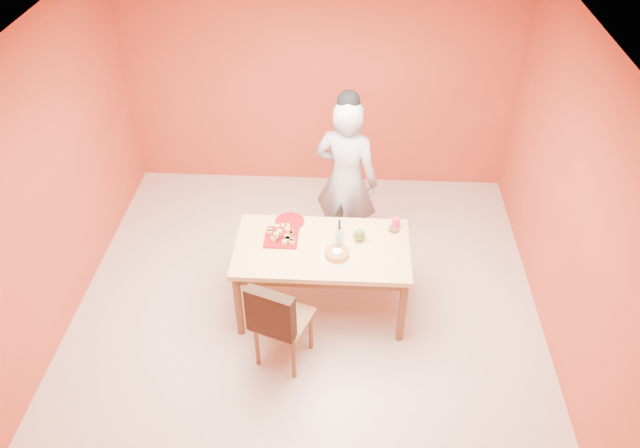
# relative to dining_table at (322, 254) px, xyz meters

# --- Properties ---
(floor) EXTENTS (5.00, 5.00, 0.00)m
(floor) POSITION_rel_dining_table_xyz_m (-0.14, -0.23, -0.67)
(floor) COLOR beige
(floor) RESTS_ON ground
(ceiling) EXTENTS (5.00, 5.00, 0.00)m
(ceiling) POSITION_rel_dining_table_xyz_m (-0.14, -0.23, 2.03)
(ceiling) COLOR silver
(ceiling) RESTS_ON wall_back
(wall_back) EXTENTS (4.50, 0.00, 4.50)m
(wall_back) POSITION_rel_dining_table_xyz_m (-0.14, 2.27, 0.68)
(wall_back) COLOR #CC4E2F
(wall_back) RESTS_ON floor
(wall_left) EXTENTS (0.00, 5.00, 5.00)m
(wall_left) POSITION_rel_dining_table_xyz_m (-2.39, -0.23, 0.68)
(wall_left) COLOR #CC4E2F
(wall_left) RESTS_ON floor
(wall_right) EXTENTS (0.00, 5.00, 5.00)m
(wall_right) POSITION_rel_dining_table_xyz_m (2.11, -0.23, 0.68)
(wall_right) COLOR #CC4E2F
(wall_right) RESTS_ON floor
(dining_table) EXTENTS (1.60, 0.90, 0.76)m
(dining_table) POSITION_rel_dining_table_xyz_m (0.00, 0.00, 0.00)
(dining_table) COLOR #F4BE7F
(dining_table) RESTS_ON floor
(dining_chair) EXTENTS (0.58, 0.64, 0.96)m
(dining_chair) POSITION_rel_dining_table_xyz_m (-0.30, -0.67, -0.17)
(dining_chair) COLOR brown
(dining_chair) RESTS_ON floor
(pastry_pile) EXTENTS (0.28, 0.28, 0.09)m
(pastry_pile) POSITION_rel_dining_table_xyz_m (-0.38, 0.10, 0.16)
(pastry_pile) COLOR tan
(pastry_pile) RESTS_ON pastry_platter
(person) EXTENTS (0.76, 0.62, 1.81)m
(person) POSITION_rel_dining_table_xyz_m (0.20, 0.88, 0.24)
(person) COLOR #98989B
(person) RESTS_ON floor
(pastry_platter) EXTENTS (0.31, 0.31, 0.02)m
(pastry_platter) POSITION_rel_dining_table_xyz_m (-0.38, 0.10, 0.10)
(pastry_platter) COLOR maroon
(pastry_platter) RESTS_ON dining_table
(red_dinner_plate) EXTENTS (0.34, 0.34, 0.02)m
(red_dinner_plate) POSITION_rel_dining_table_xyz_m (-0.33, 0.35, 0.10)
(red_dinner_plate) COLOR maroon
(red_dinner_plate) RESTS_ON dining_table
(white_cake_plate) EXTENTS (0.38, 0.38, 0.01)m
(white_cake_plate) POSITION_rel_dining_table_xyz_m (0.14, -0.14, 0.10)
(white_cake_plate) COLOR white
(white_cake_plate) RESTS_ON dining_table
(sponge_cake) EXTENTS (0.28, 0.28, 0.05)m
(sponge_cake) POSITION_rel_dining_table_xyz_m (0.14, -0.14, 0.13)
(sponge_cake) COLOR #C58B33
(sponge_cake) RESTS_ON white_cake_plate
(cake_server) EXTENTS (0.06, 0.29, 0.01)m
(cake_server) POSITION_rel_dining_table_xyz_m (0.15, 0.04, 0.17)
(cake_server) COLOR silver
(cake_server) RESTS_ON sponge_cake
(egg_ornament) EXTENTS (0.13, 0.12, 0.14)m
(egg_ornament) POSITION_rel_dining_table_xyz_m (0.34, 0.10, 0.16)
(egg_ornament) COLOR olive
(egg_ornament) RESTS_ON dining_table
(magenta_glass) EXTENTS (0.08, 0.08, 0.11)m
(magenta_glass) POSITION_rel_dining_table_xyz_m (0.68, 0.32, 0.15)
(magenta_glass) COLOR #E02169
(magenta_glass) RESTS_ON dining_table
(checker_tin) EXTENTS (0.12, 0.12, 0.03)m
(checker_tin) POSITION_rel_dining_table_xyz_m (0.66, 0.27, 0.11)
(checker_tin) COLOR #34210E
(checker_tin) RESTS_ON dining_table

